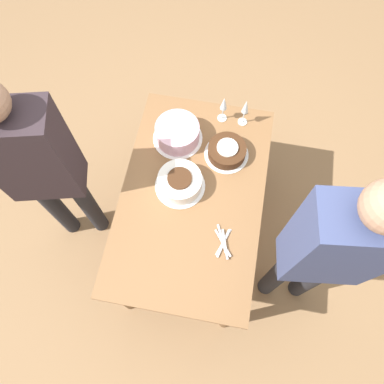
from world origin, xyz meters
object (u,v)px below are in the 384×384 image
(wine_glass_near, at_px, (245,108))
(cake_front_chocolate, at_px, (227,151))
(person_cutting, at_px, (329,251))
(person_watching, at_px, (40,167))
(wine_glass_far, at_px, (224,105))
(cake_center_white, at_px, (180,182))
(cake_back_decorated, at_px, (177,133))

(wine_glass_near, bearing_deg, cake_front_chocolate, 165.26)
(person_cutting, height_order, person_watching, person_cutting)
(wine_glass_far, xyz_separation_m, person_watching, (-0.63, 0.90, 0.08))
(cake_front_chocolate, bearing_deg, person_watching, 111.48)
(cake_front_chocolate, height_order, wine_glass_far, wine_glass_far)
(cake_front_chocolate, relative_size, person_watching, 0.16)
(cake_front_chocolate, relative_size, wine_glass_near, 1.23)
(cake_front_chocolate, height_order, person_watching, person_watching)
(wine_glass_far, bearing_deg, cake_front_chocolate, -165.49)
(cake_front_chocolate, xyz_separation_m, person_cutting, (-0.58, -0.55, 0.23))
(person_cutting, relative_size, person_watching, 1.05)
(wine_glass_far, relative_size, person_cutting, 0.12)
(cake_center_white, relative_size, cake_front_chocolate, 1.09)
(cake_back_decorated, height_order, person_cutting, person_cutting)
(wine_glass_near, bearing_deg, wine_glass_far, 88.10)
(wine_glass_far, relative_size, person_watching, 0.13)
(wine_glass_near, height_order, person_watching, person_watching)
(cake_back_decorated, bearing_deg, cake_center_white, -166.16)
(person_cutting, xyz_separation_m, person_watching, (0.20, 1.51, -0.05))
(cake_back_decorated, relative_size, wine_glass_near, 1.40)
(cake_center_white, distance_m, wine_glass_far, 0.54)
(wine_glass_far, distance_m, person_cutting, 1.04)
(person_cutting, bearing_deg, wine_glass_far, -60.85)
(cake_center_white, height_order, person_cutting, person_cutting)
(wine_glass_near, relative_size, person_watching, 0.13)
(cake_center_white, height_order, wine_glass_far, wine_glass_far)
(cake_center_white, height_order, wine_glass_near, wine_glass_near)
(cake_back_decorated, bearing_deg, cake_front_chocolate, -100.21)
(cake_back_decorated, height_order, wine_glass_near, wine_glass_near)
(cake_center_white, xyz_separation_m, person_watching, (-0.12, 0.73, 0.17))
(wine_glass_far, xyz_separation_m, person_cutting, (-0.83, -0.61, 0.13))
(cake_back_decorated, xyz_separation_m, wine_glass_far, (0.20, -0.25, 0.08))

